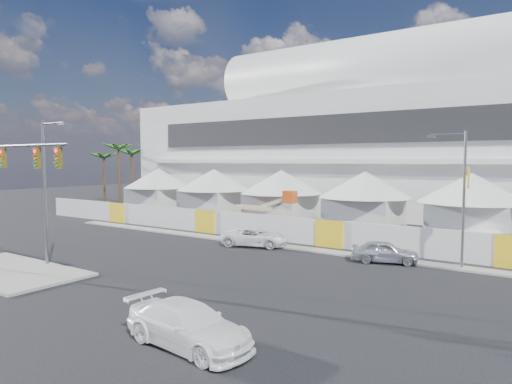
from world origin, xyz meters
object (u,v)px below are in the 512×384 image
Objects in this scene: streetlight_curb at (461,189)px; sedan_silver at (385,252)px; boom_lift at (249,219)px; pickup_curb at (255,237)px; pickup_near at (188,325)px; streetlight_median at (47,182)px; lot_car_a at (490,240)px.

sedan_silver is at bearing -169.25° from streetlight_curb.
pickup_curb is at bearing -50.69° from boom_lift.
pickup_near is (-1.29, -16.52, 0.04)m from sedan_silver.
streetlight_median is (-16.40, -12.51, 4.40)m from sedan_silver.
sedan_silver is 21.09m from streetlight_median.
sedan_silver is at bearing -108.27° from pickup_curb.
pickup_near is at bearing -171.32° from pickup_curb.
sedan_silver is at bearing -21.49° from boom_lift.
sedan_silver is 0.55× the size of boom_lift.
sedan_silver is at bearing -168.56° from lot_car_a.
pickup_near is 0.59× the size of streetlight_median.
streetlight_median reaches higher than pickup_near.
lot_car_a is 0.56× the size of boom_lift.
pickup_near is at bearing 156.09° from sedan_silver.
lot_car_a is at bearing -78.70° from pickup_curb.
streetlight_curb reaches higher than sedan_silver.
streetlight_median is (-15.11, 4.01, 4.36)m from pickup_near.
pickup_curb is at bearing 71.03° from sedan_silver.
sedan_silver is 16.57m from pickup_near.
pickup_curb is 0.58× the size of streetlight_median.
boom_lift is at bearing 35.52° from pickup_near.
boom_lift is at bearing 48.40° from sedan_silver.
streetlight_curb is (20.57, 13.30, -0.38)m from streetlight_median.
streetlight_curb is (-0.71, -7.63, 4.03)m from lot_car_a.
boom_lift is at bearing 19.90° from pickup_curb.
pickup_near reaches higher than lot_car_a.
streetlight_curb is at bearing -12.71° from pickup_near.
boom_lift is (1.74, 18.48, -4.08)m from streetlight_median.
streetlight_median is 19.00m from boom_lift.
pickup_curb is 16.99m from lot_car_a.
lot_car_a is 8.66m from streetlight_curb.
pickup_near is 26.17m from boom_lift.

